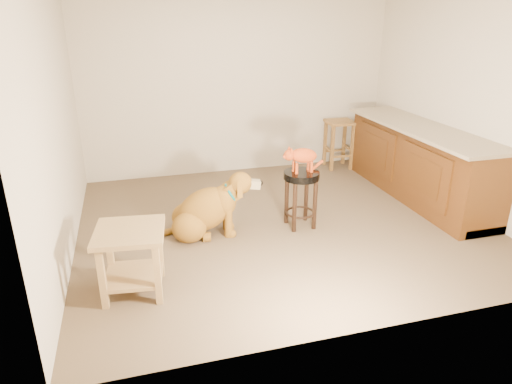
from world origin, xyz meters
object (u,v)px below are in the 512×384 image
object	(u,v)px
golden_retriever	(206,211)
tabby_kitten	(301,156)
wood_stool	(338,143)
padded_stool	(301,188)
side_table	(131,251)

from	to	relation	value
golden_retriever	tabby_kitten	size ratio (longest dim) A/B	2.23
wood_stool	tabby_kitten	size ratio (longest dim) A/B	1.41
padded_stool	side_table	xyz separation A→B (m)	(-1.84, -0.83, -0.07)
side_table	wood_stool	bearing A→B (deg)	40.07
wood_stool	tabby_kitten	world-z (taller)	tabby_kitten
tabby_kitten	padded_stool	bearing A→B (deg)	-5.72
wood_stool	side_table	distance (m)	4.13
side_table	padded_stool	bearing A→B (deg)	24.31
wood_stool	side_table	world-z (taller)	wood_stool
wood_stool	side_table	size ratio (longest dim) A/B	1.16
wood_stool	side_table	bearing A→B (deg)	-139.93
side_table	golden_retriever	xyz separation A→B (m)	(0.79, 0.91, -0.11)
tabby_kitten	golden_retriever	bearing A→B (deg)	174.07
padded_stool	golden_retriever	bearing A→B (deg)	175.81
side_table	golden_retriever	size ratio (longest dim) A/B	0.54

